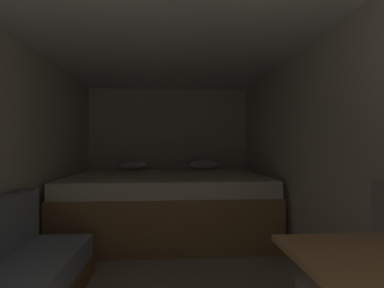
{
  "coord_description": "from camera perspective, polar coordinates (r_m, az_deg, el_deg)",
  "views": [
    {
      "loc": [
        0.04,
        -0.39,
        1.16
      ],
      "look_at": [
        0.25,
        2.61,
        1.17
      ],
      "focal_mm": 27.74,
      "sensor_mm": 36.0,
      "label": 1
    }
  ],
  "objects": [
    {
      "name": "bed",
      "position": [
        4.04,
        -4.6,
        -11.22
      ],
      "size": [
        2.48,
        1.85,
        0.92
      ],
      "color": "#9E7247",
      "rests_on": "ground"
    },
    {
      "name": "wall_right",
      "position": [
        2.7,
        24.47,
        -2.66
      ],
      "size": [
        0.05,
        5.13,
        2.09
      ],
      "primitive_type": "cube",
      "color": "beige",
      "rests_on": "ground"
    },
    {
      "name": "wall_back",
      "position": [
        4.96,
        -4.49,
        -1.55
      ],
      "size": [
        2.7,
        0.05,
        2.09
      ],
      "primitive_type": "cube",
      "color": "beige",
      "rests_on": "ground"
    },
    {
      "name": "ceiling_slab",
      "position": [
        2.55,
        -4.96,
        21.74
      ],
      "size": [
        2.7,
        5.13,
        0.05
      ],
      "primitive_type": "cube",
      "color": "white",
      "rests_on": "wall_left"
    }
  ]
}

